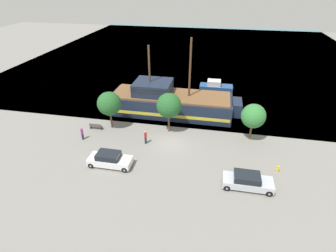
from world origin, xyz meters
The scene contains 13 objects.
ground_plane centered at (0.00, 0.00, 0.00)m, with size 160.00×160.00×0.00m, color gray.
water_surface centered at (0.00, 44.00, 0.00)m, with size 80.00×80.00×0.00m, color teal.
pirate_ship centered at (-1.72, 8.09, 1.75)m, with size 18.82×5.80×10.96m.
moored_boat_dockside centered at (4.68, 18.33, 0.65)m, with size 5.75×2.24×1.74m.
parked_car_curb_front centered at (8.57, -6.10, 0.75)m, with size 4.74×1.95×1.53m.
parked_car_curb_mid centered at (-5.68, -5.46, 0.77)m, with size 4.63×1.89×1.58m.
fire_hydrant centered at (11.91, -3.12, 0.41)m, with size 0.42×0.25×0.76m.
bench_promenade_east centered at (-10.44, 1.39, 0.43)m, with size 1.63×0.45×0.85m.
pedestrian_walking_near centered at (-3.02, -0.63, 0.90)m, with size 0.32×0.32×1.76m.
pedestrian_walking_far centered at (-10.98, -1.24, 0.83)m, with size 0.32×0.32×1.64m.
tree_row_east centered at (-8.51, 2.23, 3.53)m, with size 3.07×3.07×5.08m.
tree_row_mideast centered at (-0.80, 2.71, 3.74)m, with size 3.14×3.14×5.32m.
tree_row_midwest centered at (9.48, 2.79, 3.26)m, with size 2.93×2.93×4.73m.
Camera 1 is at (4.72, -26.25, 17.93)m, focal length 28.00 mm.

